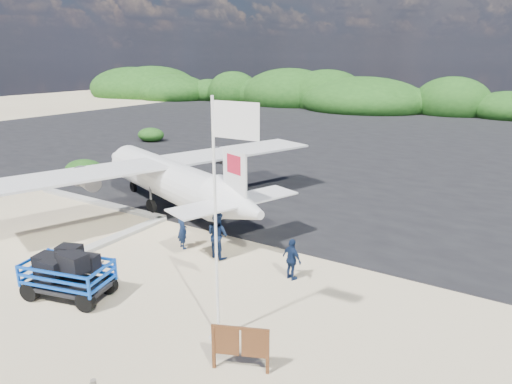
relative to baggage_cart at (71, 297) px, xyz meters
The scene contains 10 objects.
ground 2.79m from the baggage_cart, 45.17° to the left, with size 160.00×160.00×0.00m, color beige.
asphalt_apron 32.04m from the baggage_cart, 86.48° to the left, with size 90.00×50.00×0.04m, color #B2B2B2, non-canonical shape.
lagoon 7.85m from the baggage_cart, 153.66° to the left, with size 9.00×7.00×0.40m, color #B2B2B2, non-canonical shape.
vegetation_band 57.01m from the baggage_cart, 88.02° to the left, with size 124.00×8.00×4.40m, color #B2B2B2, non-canonical shape.
baggage_cart is the anchor object (origin of this frame).
flagpole 5.43m from the baggage_cart, ahead, with size 1.32×0.55×6.59m, color white, non-canonical shape.
signboard 6.68m from the baggage_cart, ahead, with size 1.52×0.14×1.26m, color brown, non-canonical shape.
crew_a 5.04m from the baggage_cart, 84.50° to the left, with size 0.57×0.37×1.56m, color #122246.
crew_b 5.55m from the baggage_cart, 66.23° to the left, with size 0.89×0.69×1.83m, color #122246.
crew_c 7.38m from the baggage_cart, 41.70° to the left, with size 0.88×0.36×1.49m, color #122246.
Camera 1 is at (10.11, -9.95, 7.46)m, focal length 32.00 mm.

